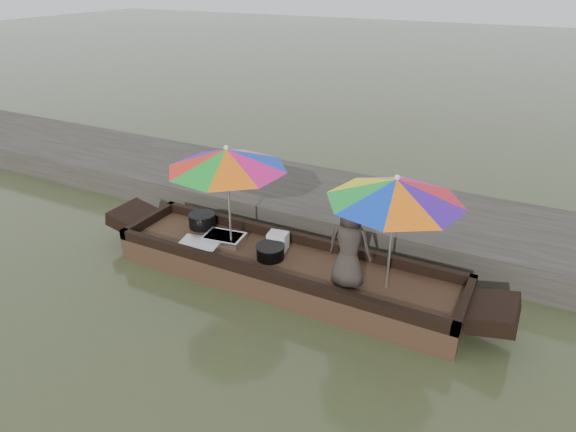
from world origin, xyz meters
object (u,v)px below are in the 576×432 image
at_px(supply_bag, 278,241).
at_px(boat_hull, 285,271).
at_px(tray_crayfish, 224,238).
at_px(umbrella_stern, 391,234).
at_px(cooking_pot, 202,220).
at_px(vendor, 350,245).
at_px(umbrella_bow, 229,198).
at_px(charcoal_grill, 270,252).
at_px(tray_scallop, 200,244).

bearing_deg(supply_bag, boat_hull, -45.32).
height_order(tray_crayfish, umbrella_stern, umbrella_stern).
height_order(cooking_pot, vendor, vendor).
bearing_deg(umbrella_bow, charcoal_grill, -3.12).
bearing_deg(cooking_pot, supply_bag, -3.05).
relative_size(tray_crayfish, charcoal_grill, 1.53).
bearing_deg(cooking_pot, umbrella_stern, -5.81).
xyz_separation_m(tray_scallop, umbrella_stern, (2.79, 0.21, 0.74)).
height_order(boat_hull, umbrella_bow, umbrella_bow).
bearing_deg(boat_hull, umbrella_bow, 180.00).
bearing_deg(umbrella_bow, tray_scallop, -152.79).
distance_m(vendor, umbrella_stern, 0.54).
xyz_separation_m(tray_scallop, umbrella_bow, (0.42, 0.21, 0.74)).
distance_m(supply_bag, umbrella_stern, 1.85).
xyz_separation_m(cooking_pot, vendor, (2.64, -0.47, 0.47)).
bearing_deg(tray_scallop, charcoal_grill, 9.17).
distance_m(tray_crayfish, vendor, 2.16).
relative_size(boat_hull, vendor, 4.30).
bearing_deg(cooking_pot, charcoal_grill, -13.90).
bearing_deg(tray_scallop, umbrella_stern, 4.40).
distance_m(boat_hull, cooking_pot, 1.70).
xyz_separation_m(boat_hull, umbrella_stern, (1.48, 0.00, 0.95)).
bearing_deg(boat_hull, tray_scallop, -170.69).
bearing_deg(tray_crayfish, umbrella_stern, -1.86).
relative_size(charcoal_grill, umbrella_stern, 0.23).
bearing_deg(charcoal_grill, boat_hull, 10.01).
relative_size(tray_crayfish, umbrella_stern, 0.36).
height_order(cooking_pot, tray_crayfish, cooking_pot).
relative_size(tray_scallop, vendor, 0.51).
bearing_deg(umbrella_bow, umbrella_stern, 0.00).
xyz_separation_m(boat_hull, tray_crayfish, (-1.08, 0.08, 0.22)).
xyz_separation_m(tray_crayfish, umbrella_bow, (0.19, -0.08, 0.73)).
xyz_separation_m(vendor, umbrella_stern, (0.48, 0.15, 0.19)).
relative_size(cooking_pot, umbrella_stern, 0.25).
bearing_deg(boat_hull, vendor, -8.68).
distance_m(vendor, umbrella_bow, 1.91).
height_order(boat_hull, cooking_pot, cooking_pot).
height_order(cooking_pot, umbrella_bow, umbrella_bow).
relative_size(tray_scallop, umbrella_bow, 0.35).
xyz_separation_m(charcoal_grill, umbrella_bow, (-0.68, 0.04, 0.68)).
height_order(tray_scallop, umbrella_bow, umbrella_bow).
bearing_deg(umbrella_bow, boat_hull, 0.00).
bearing_deg(supply_bag, tray_crayfish, -169.22).
xyz_separation_m(tray_scallop, charcoal_grill, (1.10, 0.18, 0.06)).
height_order(cooking_pot, tray_scallop, cooking_pot).
bearing_deg(charcoal_grill, supply_bag, 96.12).
height_order(boat_hull, charcoal_grill, charcoal_grill).
relative_size(charcoal_grill, vendor, 0.33).
bearing_deg(charcoal_grill, tray_crayfish, 172.12).
bearing_deg(boat_hull, charcoal_grill, -169.99).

